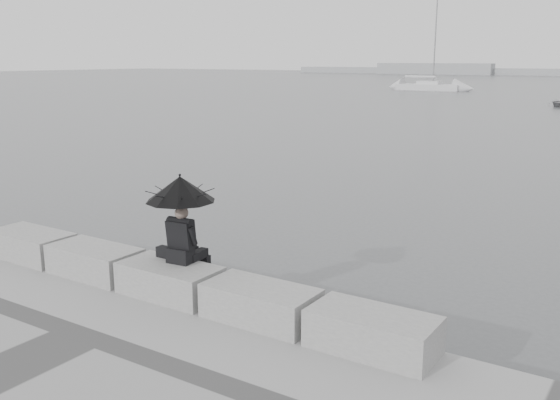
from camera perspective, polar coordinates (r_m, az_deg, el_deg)
The scene contains 9 objects.
ground at distance 10.38m, azimuth -8.15°, elevation -10.46°, with size 360.00×360.00×0.00m, color #484A4D.
stone_block_far_left at distance 12.28m, azimuth -21.75°, elevation -3.85°, with size 1.60×0.80×0.50m, color gray.
stone_block_left at distance 10.98m, azimuth -16.57°, elevation -5.39°, with size 1.60×0.80×0.50m, color gray.
stone_block_centre at distance 9.80m, azimuth -10.03°, elevation -7.25°, with size 1.60×0.80×0.50m, color gray.
stone_block_right at distance 8.79m, azimuth -1.77°, elevation -9.45°, with size 1.60×0.80×0.50m, color gray.
stone_block_far_right at distance 8.02m, azimuth 8.47°, elevation -11.87°, with size 1.60×0.80×0.50m, color gray.
seated_person at distance 9.57m, azimuth -9.12°, elevation -0.02°, with size 1.07×1.07×1.39m.
bag at distance 10.08m, azimuth -10.47°, elevation -4.70°, with size 0.26×0.15×0.17m, color black.
sailboat_left at distance 84.14m, azimuth 13.46°, elevation 10.07°, with size 8.24×2.51×12.90m.
Camera 1 is at (6.36, -7.12, 4.09)m, focal length 40.00 mm.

